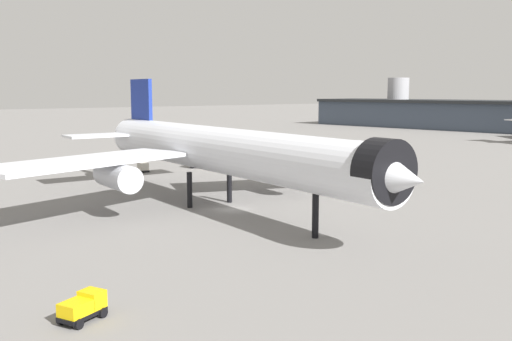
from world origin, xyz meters
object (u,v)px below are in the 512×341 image
(baggage_cart_trailing, at_px, (143,167))
(traffic_cone_near_nose, at_px, (321,168))
(baggage_tug_wing, at_px, (83,307))
(service_truck_front, at_px, (203,160))
(airliner_near_gate, at_px, (219,151))

(baggage_cart_trailing, relative_size, traffic_cone_near_nose, 3.67)
(baggage_cart_trailing, height_order, traffic_cone_near_nose, baggage_cart_trailing)
(baggage_tug_wing, relative_size, traffic_cone_near_nose, 5.14)
(service_truck_front, height_order, traffic_cone_near_nose, service_truck_front)
(airliner_near_gate, xyz_separation_m, baggage_cart_trailing, (-37.35, 7.83, -6.68))
(service_truck_front, bearing_deg, traffic_cone_near_nose, -178.23)
(airliner_near_gate, bearing_deg, baggage_tug_wing, -45.44)
(baggage_tug_wing, relative_size, baggage_cart_trailing, 1.40)
(baggage_cart_trailing, xyz_separation_m, traffic_cone_near_nose, (19.26, 28.70, -0.63))
(baggage_tug_wing, bearing_deg, baggage_cart_trailing, 36.33)
(airliner_near_gate, xyz_separation_m, baggage_tug_wing, (25.74, -28.86, -6.68))
(airliner_near_gate, height_order, traffic_cone_near_nose, airliner_near_gate)
(traffic_cone_near_nose, bearing_deg, service_truck_front, -136.32)
(traffic_cone_near_nose, bearing_deg, baggage_tug_wing, -56.17)
(airliner_near_gate, bearing_deg, service_truck_front, 152.94)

